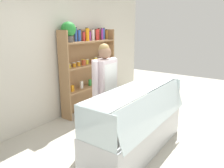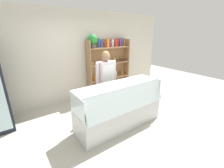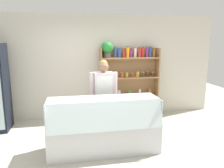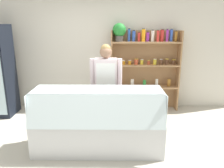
{
  "view_description": "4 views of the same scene",
  "coord_description": "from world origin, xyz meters",
  "views": [
    {
      "loc": [
        -2.74,
        -1.49,
        1.9
      ],
      "look_at": [
        0.27,
        0.63,
        0.93
      ],
      "focal_mm": 35.0,
      "sensor_mm": 36.0,
      "label": 1
    },
    {
      "loc": [
        -1.9,
        -2.36,
        2.07
      ],
      "look_at": [
        0.11,
        0.41,
        0.88
      ],
      "focal_mm": 24.0,
      "sensor_mm": 36.0,
      "label": 2
    },
    {
      "loc": [
        -0.53,
        -3.76,
        2.02
      ],
      "look_at": [
        0.3,
        0.69,
        1.13
      ],
      "focal_mm": 35.0,
      "sensor_mm": 36.0,
      "label": 3
    },
    {
      "loc": [
        0.27,
        -3.19,
        1.97
      ],
      "look_at": [
        0.23,
        0.69,
        0.91
      ],
      "focal_mm": 35.0,
      "sensor_mm": 36.0,
      "label": 4
    }
  ],
  "objects": [
    {
      "name": "shop_clerk",
      "position": [
        0.12,
        0.67,
        0.97
      ],
      "size": [
        0.58,
        0.25,
        1.64
      ],
      "color": "#383D51",
      "rests_on": "ground"
    },
    {
      "name": "back_wall",
      "position": [
        0.0,
        2.02,
        1.35
      ],
      "size": [
        6.8,
        0.1,
        2.7
      ],
      "primitive_type": "cube",
      "color": "beige",
      "rests_on": "ground"
    },
    {
      "name": "ground_plane",
      "position": [
        0.0,
        0.0,
        0.0
      ],
      "size": [
        12.0,
        12.0,
        0.0
      ],
      "primitive_type": "plane",
      "color": "#B7B2A3"
    },
    {
      "name": "shelving_unit",
      "position": [
        0.89,
        1.8,
        1.17
      ],
      "size": [
        1.57,
        0.3,
        2.0
      ],
      "color": "#9E754C",
      "rests_on": "ground"
    },
    {
      "name": "deli_display_case",
      "position": [
        0.01,
        -0.01,
        0.31
      ],
      "size": [
        2.02,
        0.72,
        1.01
      ],
      "color": "silver",
      "rests_on": "ground"
    }
  ]
}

